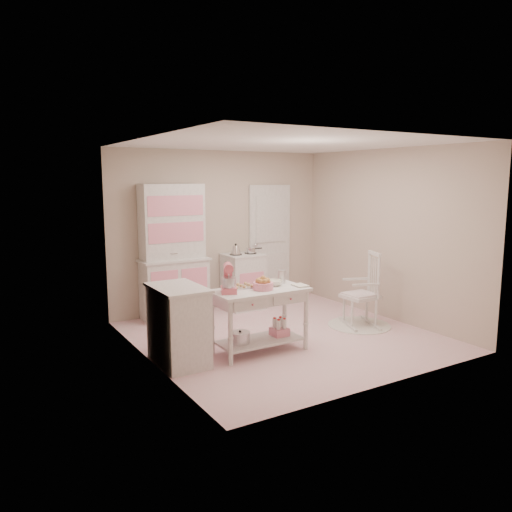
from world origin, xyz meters
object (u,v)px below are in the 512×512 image
at_px(rocking_chair, 360,289).
at_px(bread_basket, 263,286).
at_px(base_cabinet, 178,325).
at_px(stove, 243,281).
at_px(work_table, 260,320).
at_px(hutch, 174,252).
at_px(stand_mixer, 229,279).

bearing_deg(rocking_chair, bread_basket, -151.55).
height_order(base_cabinet, bread_basket, base_cabinet).
bearing_deg(stove, work_table, -114.26).
distance_m(hutch, rocking_chair, 2.87).
height_order(stove, work_table, stove).
height_order(rocking_chair, stand_mixer, stand_mixer).
xyz_separation_m(stove, bread_basket, (-0.86, -2.00, 0.39)).
distance_m(work_table, stand_mixer, 0.71).
bearing_deg(bread_basket, stand_mixer, 170.96).
height_order(hutch, base_cabinet, hutch).
xyz_separation_m(stove, rocking_chair, (0.96, -1.77, 0.09)).
xyz_separation_m(hutch, bread_basket, (0.34, -2.05, -0.19)).
height_order(rocking_chair, work_table, rocking_chair).
xyz_separation_m(hutch, base_cabinet, (-0.70, -1.85, -0.58)).
distance_m(rocking_chair, stand_mixer, 2.31).
height_order(base_cabinet, stand_mixer, stand_mixer).
height_order(stand_mixer, bread_basket, stand_mixer).
bearing_deg(stove, rocking_chair, -61.36).
relative_size(base_cabinet, work_table, 0.77).
bearing_deg(stand_mixer, rocking_chair, 27.77).
bearing_deg(stove, hutch, 177.61).
relative_size(stove, work_table, 0.77).
distance_m(hutch, stand_mixer, 1.98).
bearing_deg(base_cabinet, rocking_chair, 0.66).
xyz_separation_m(hutch, work_table, (0.32, -2.00, -0.64)).
height_order(work_table, stand_mixer, stand_mixer).
bearing_deg(work_table, stove, 65.74).
bearing_deg(base_cabinet, hutch, 69.36).
height_order(work_table, bread_basket, bread_basket).
distance_m(stove, stand_mixer, 2.38).
height_order(stove, stand_mixer, stand_mixer).
bearing_deg(work_table, hutch, 99.21).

